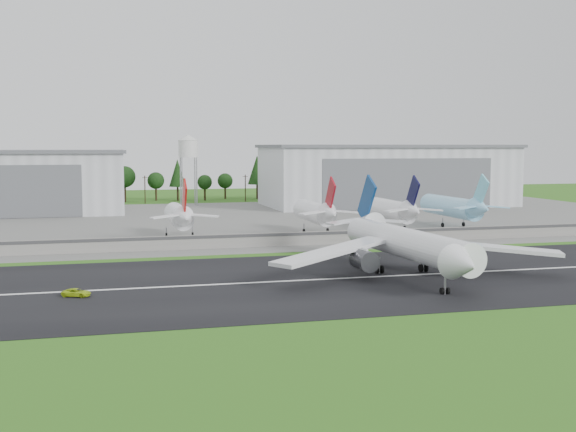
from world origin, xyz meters
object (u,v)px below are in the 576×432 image
object	(u,v)px
parked_jet_red_a	(180,216)
parked_jet_red_b	(317,212)
ground_vehicle	(76,293)
parked_jet_skyblue	(456,207)
main_airliner	(408,251)
parked_jet_navy	(396,210)

from	to	relation	value
parked_jet_red_a	parked_jet_red_b	xyz separation A→B (m)	(38.23, 0.01, 0.06)
ground_vehicle	parked_jet_red_b	distance (m)	94.91
parked_jet_red_a	parked_jet_skyblue	bearing A→B (deg)	3.46
parked_jet_red_a	main_airliner	bearing A→B (deg)	-61.96
parked_jet_red_b	parked_jet_navy	distance (m)	23.49
parked_jet_red_b	parked_jet_skyblue	xyz separation A→B (m)	(45.15, 5.03, 0.16)
ground_vehicle	parked_jet_navy	bearing A→B (deg)	-26.98
main_airliner	ground_vehicle	bearing A→B (deg)	0.12
main_airliner	ground_vehicle	distance (m)	60.46
main_airliner	parked_jet_red_b	size ratio (longest dim) A/B	1.89
parked_jet_red_a	parked_jet_red_b	distance (m)	38.23
parked_jet_red_b	parked_jet_skyblue	world-z (taller)	parked_jet_skyblue
main_airliner	ground_vehicle	world-z (taller)	main_airliner
parked_jet_navy	parked_jet_skyblue	xyz separation A→B (m)	(21.67, 5.02, 0.06)
ground_vehicle	parked_jet_red_a	bearing A→B (deg)	4.50
ground_vehicle	parked_jet_skyblue	distance (m)	132.11
parked_jet_skyblue	parked_jet_navy	bearing A→B (deg)	-166.97
ground_vehicle	parked_jet_red_a	world-z (taller)	parked_jet_red_a
parked_jet_skyblue	ground_vehicle	bearing A→B (deg)	-144.82
parked_jet_navy	parked_jet_red_b	bearing A→B (deg)	-179.96
main_airliner	parked_jet_red_a	size ratio (longest dim) A/B	1.89
parked_jet_red_b	ground_vehicle	bearing A→B (deg)	-131.45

